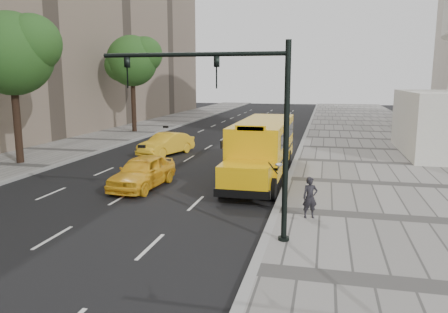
% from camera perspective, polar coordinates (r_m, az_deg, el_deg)
% --- Properties ---
extents(ground, '(140.00, 140.00, 0.00)m').
position_cam_1_polar(ground, '(24.15, -5.95, -2.47)').
color(ground, black).
rests_on(ground, ground).
extents(sidewalk_museum, '(12.00, 140.00, 0.15)m').
position_cam_1_polar(sidewalk_museum, '(23.24, 23.33, -3.57)').
color(sidewalk_museum, gray).
rests_on(sidewalk_museum, ground).
extents(sidewalk_far, '(6.00, 140.00, 0.15)m').
position_cam_1_polar(sidewalk_far, '(29.56, -26.55, -1.02)').
color(sidewalk_far, gray).
rests_on(sidewalk_far, ground).
extents(curb_museum, '(0.30, 140.00, 0.15)m').
position_cam_1_polar(curb_museum, '(22.92, 8.40, -3.02)').
color(curb_museum, gray).
rests_on(curb_museum, ground).
extents(curb_far, '(0.30, 140.00, 0.15)m').
position_cam_1_polar(curb_far, '(27.76, -21.77, -1.33)').
color(curb_far, gray).
rests_on(curb_far, ground).
extents(tree_b, '(5.52, 4.90, 9.15)m').
position_cam_1_polar(tree_b, '(29.26, -25.88, 12.06)').
color(tree_b, black).
rests_on(tree_b, ground).
extents(tree_c, '(5.42, 4.82, 9.32)m').
position_cam_1_polar(tree_c, '(43.53, -11.81, 12.18)').
color(tree_c, black).
rests_on(tree_c, ground).
extents(school_bus, '(2.96, 11.56, 3.19)m').
position_cam_1_polar(school_bus, '(23.80, 5.12, 1.68)').
color(school_bus, '#E9AA0B').
rests_on(school_bus, ground).
extents(taxi_near, '(2.13, 4.73, 1.58)m').
position_cam_1_polar(taxi_near, '(21.58, -10.59, -1.97)').
color(taxi_near, yellow).
rests_on(taxi_near, ground).
extents(taxi_far, '(2.98, 4.88, 1.52)m').
position_cam_1_polar(taxi_far, '(30.61, -7.56, 1.62)').
color(taxi_far, yellow).
rests_on(taxi_far, ground).
extents(pedestrian, '(0.66, 0.54, 1.55)m').
position_cam_1_polar(pedestrian, '(16.50, 11.17, -5.28)').
color(pedestrian, black).
rests_on(pedestrian, sidewalk_museum).
extents(traffic_signal, '(6.18, 0.36, 6.40)m').
position_cam_1_polar(traffic_signal, '(13.69, 2.29, 5.25)').
color(traffic_signal, black).
rests_on(traffic_signal, ground).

